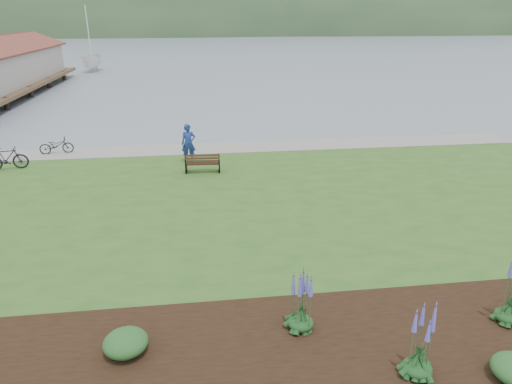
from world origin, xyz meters
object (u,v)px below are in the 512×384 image
park_bench (203,163)px  bicycle_a (56,145)px  person (188,140)px  sailboat (93,71)px

park_bench → bicycle_a: 8.71m
person → sailboat: (-13.23, 43.79, -1.54)m
park_bench → sailboat: sailboat is taller
bicycle_a → park_bench: bearing=-126.6°
park_bench → person: person is taller
bicycle_a → sailboat: size_ratio=0.06×
bicycle_a → person: bearing=-117.1°
park_bench → person: 1.96m
person → bicycle_a: size_ratio=1.33×
park_bench → bicycle_a: park_bench is taller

